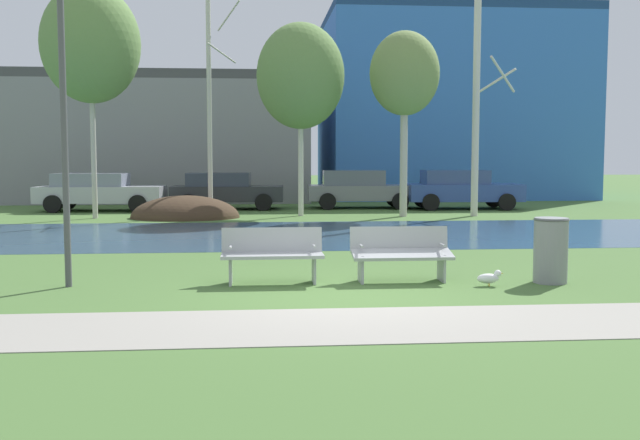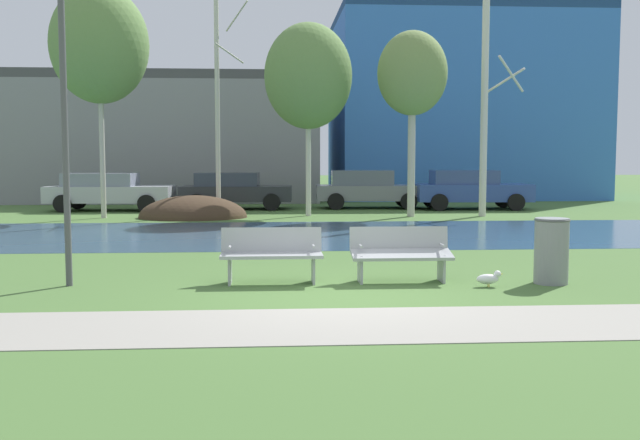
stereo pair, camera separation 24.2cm
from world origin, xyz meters
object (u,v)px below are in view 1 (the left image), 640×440
Objects in this scene: streetlamp at (62,69)px; parked_hatch_third_grey at (359,188)px; parked_sedan_second_dark at (225,190)px; parked_wagon_fourth_blue at (461,189)px; seagull at (489,278)px; bench_left at (272,254)px; bench_right at (401,252)px; parked_van_nearest_silver at (99,191)px; trash_bin at (551,249)px.

parked_hatch_third_grey is at bearing 67.69° from streetlamp.
parked_hatch_third_grey is at bearing 1.42° from parked_sedan_second_dark.
parked_hatch_third_grey is (6.89, 16.79, -2.54)m from streetlamp.
seagull is at bearing -104.44° from parked_wagon_fourth_blue.
streetlamp is at bearing -112.31° from parked_hatch_third_grey.
bench_left is at bearing -102.62° from parked_hatch_third_grey.
streetlamp is at bearing -123.86° from parked_wagon_fourth_blue.
streetlamp reaches higher than parked_wagon_fourth_blue.
bench_right is 1.43m from seagull.
parked_sedan_second_dark is 5.20m from parked_hatch_third_grey.
parked_wagon_fourth_blue is (13.68, -0.14, 0.04)m from parked_van_nearest_silver.
parked_van_nearest_silver is at bearing 110.72° from bench_left.
trash_bin is at bearing -7.92° from bench_right.
parked_sedan_second_dark reaches higher than bench_left.
streetlamp is at bearing -79.63° from parked_van_nearest_silver.
parked_sedan_second_dark is at bearing -178.58° from parked_hatch_third_grey.
parked_van_nearest_silver is 9.86m from parked_hatch_third_grey.
bench_right is 0.33× the size of streetlamp.
parked_hatch_third_grey is (0.41, 17.30, 0.65)m from seagull.
bench_left is at bearing -115.44° from parked_wagon_fourth_blue.
parked_wagon_fourth_blue is (7.59, 15.95, 0.32)m from bench_left.
bench_left is 1.55× the size of trash_bin.
parked_wagon_fourth_blue reaches higher than parked_van_nearest_silver.
parked_van_nearest_silver is at bearing 122.57° from trash_bin.
bench_right is 0.36× the size of parked_wagon_fourth_blue.
streetlamp reaches higher than bench_right.
bench_right is at bearing 0.00° from bench_left.
parked_van_nearest_silver reaches higher than trash_bin.
parked_van_nearest_silver is at bearing 116.86° from bench_right.
parked_sedan_second_dark is (1.69, 16.66, -2.57)m from streetlamp.
parked_wagon_fourth_blue is (4.25, 16.51, 0.66)m from seagull.
trash_bin reaches higher than bench_left.
bench_left is at bearing 0.63° from streetlamp.
parked_van_nearest_silver is 13.68m from parked_wagon_fourth_blue.
seagull is at bearing -91.37° from parked_hatch_third_grey.
parked_sedan_second_dark reaches higher than seagull.
trash_bin reaches higher than bench_right.
trash_bin is (4.40, -0.33, 0.06)m from bench_left.
bench_right is 0.34× the size of parked_van_nearest_silver.
bench_right is 0.37× the size of parked_hatch_third_grey.
trash_bin is at bearing -2.21° from streetlamp.
bench_right is 18.04m from parked_van_nearest_silver.
seagull is 17.32m from parked_hatch_third_grey.
seagull is 0.10× the size of parked_hatch_third_grey.
trash_bin is 17.93m from parked_sedan_second_dark.
seagull is at bearing -60.48° from parked_van_nearest_silver.
bench_left is 3.85× the size of seagull.
streetlamp is 19.42m from parked_wagon_fourth_blue.
trash_bin is at bearing -87.82° from parked_hatch_third_grey.
bench_left is 0.36× the size of parked_wagon_fourth_blue.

